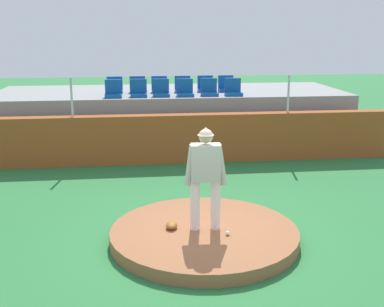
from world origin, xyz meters
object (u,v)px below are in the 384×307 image
stadium_chair_3 (185,91)px  stadium_chair_5 (233,90)px  baseball (228,233)px  stadium_chair_4 (209,90)px  stadium_chair_10 (206,87)px  stadium_chair_11 (226,86)px  stadium_chair_8 (159,87)px  fielding_glove (172,225)px  stadium_chair_1 (139,91)px  stadium_chair_0 (113,92)px  stadium_chair_9 (183,87)px  stadium_chair_6 (115,88)px  stadium_chair_2 (161,91)px  pitcher (206,171)px  stadium_chair_7 (138,88)px

stadium_chair_3 → stadium_chair_5: size_ratio=1.00×
baseball → stadium_chair_4: (0.70, 6.74, 1.59)m
stadium_chair_10 → stadium_chair_11: bearing=177.8°
stadium_chair_8 → baseball: bearing=95.5°
baseball → stadium_chair_10: size_ratio=0.15×
fielding_glove → stadium_chair_5: size_ratio=0.60×
stadium_chair_1 → stadium_chair_3: bearing=178.5°
baseball → stadium_chair_1: (-1.39, 6.73, 1.59)m
stadium_chair_8 → stadium_chair_0: bearing=33.7°
stadium_chair_9 → stadium_chair_11: (1.38, 0.02, 0.00)m
stadium_chair_0 → stadium_chair_5: 3.52m
stadium_chair_1 → stadium_chair_6: (-0.72, 0.87, 0.00)m
stadium_chair_2 → stadium_chair_11: size_ratio=1.00×
pitcher → stadium_chair_11: stadium_chair_11 is taller
pitcher → stadium_chair_10: stadium_chair_10 is taller
baseball → stadium_chair_3: size_ratio=0.15×
baseball → stadium_chair_2: stadium_chair_2 is taller
stadium_chair_4 → stadium_chair_8: same height
baseball → stadium_chair_8: stadium_chair_8 is taller
stadium_chair_2 → baseball: bearing=96.2°
stadium_chair_3 → stadium_chair_10: 1.20m
stadium_chair_1 → stadium_chair_8: (0.65, 0.87, 0.00)m
stadium_chair_7 → stadium_chair_11: bearing=179.6°
stadium_chair_0 → stadium_chair_2: size_ratio=1.00×
fielding_glove → stadium_chair_3: stadium_chair_3 is taller
stadium_chair_10 → stadium_chair_11: same height
stadium_chair_4 → baseball: bearing=84.1°
pitcher → stadium_chair_9: stadium_chair_9 is taller
stadium_chair_11 → stadium_chair_8: bearing=0.3°
stadium_chair_3 → stadium_chair_11: size_ratio=1.00×
stadium_chair_3 → stadium_chair_11: same height
baseball → stadium_chair_3: stadium_chair_3 is taller
stadium_chair_4 → stadium_chair_1: bearing=0.2°
stadium_chair_9 → stadium_chair_0: bearing=23.5°
stadium_chair_2 → stadium_chair_3: bearing=176.8°
stadium_chair_2 → stadium_chair_4: size_ratio=1.00×
baseball → fielding_glove: fielding_glove is taller
stadium_chair_7 → pitcher: bearing=98.3°
stadium_chair_8 → stadium_chair_10: (1.45, 0.03, 0.00)m
stadium_chair_3 → stadium_chair_8: bearing=-52.2°
stadium_chair_1 → stadium_chair_4: (2.08, 0.01, 0.00)m
stadium_chair_1 → stadium_chair_3: 1.36m
fielding_glove → stadium_chair_5: bearing=-12.4°
stadium_chair_5 → stadium_chair_7: size_ratio=1.00×
stadium_chair_0 → stadium_chair_11: 3.61m
stadium_chair_4 → stadium_chair_11: 1.10m
pitcher → stadium_chair_0: stadium_chair_0 is taller
baseball → fielding_glove: 1.01m
stadium_chair_5 → stadium_chair_8: (-2.14, 0.92, 0.00)m
baseball → stadium_chair_6: bearing=105.5°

